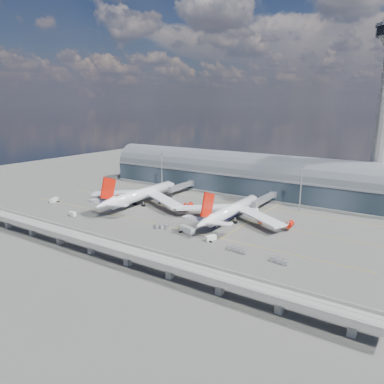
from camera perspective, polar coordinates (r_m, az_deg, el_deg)
The scene contains 20 objects.
ground at distance 197.94m, azimuth -3.05°, elevation -4.28°, with size 500.00×500.00×0.00m, color #474744.
taxi_lines at distance 215.27m, azimuth 0.47°, elevation -2.81°, with size 200.00×80.12×0.01m.
terminal at distance 259.95m, azimuth 7.26°, elevation 2.45°, with size 200.00×30.00×28.00m.
control_tower at distance 235.73m, azimuth 27.24°, elevation 9.89°, with size 19.00×19.00×103.00m.
guideway at distance 158.14m, azimuth -15.18°, elevation -7.30°, with size 220.00×8.50×7.20m.
floodlight_mast_left at distance 266.85m, azimuth -4.63°, elevation 3.30°, with size 3.00×0.70×25.70m.
floodlight_mast_right at distance 220.27m, azimuth 16.25°, elevation 0.68°, with size 3.00×0.70×25.70m.
airliner_left at distance 227.34m, azimuth -7.87°, elevation -0.40°, with size 69.83×73.35×22.36m.
airliner_right at distance 195.10m, azimuth 6.04°, elevation -2.90°, with size 64.24×67.13×21.33m.
jet_bridge_left at distance 255.60m, azimuth -1.45°, elevation 0.96°, with size 4.40×28.00×7.25m.
jet_bridge_right at distance 225.11m, azimuth 11.07°, elevation -0.98°, with size 4.40×32.00×7.25m.
service_truck_0 at distance 247.05m, azimuth -20.31°, elevation -1.20°, with size 4.54×7.08×2.79m.
service_truck_1 at distance 213.75m, azimuth -17.78°, elevation -3.22°, with size 4.49×2.33×2.56m.
service_truck_2 at distance 177.56m, azimuth -0.70°, elevation -5.77°, with size 9.28×5.15×3.23m.
service_truck_3 at distance 168.33m, azimuth 2.86°, elevation -7.02°, with size 3.84×5.54×2.50m.
service_truck_4 at distance 210.23m, azimuth 9.37°, elevation -2.92°, with size 3.40×5.95×3.29m.
service_truck_5 at distance 231.00m, azimuth -4.36°, elevation -1.33°, with size 5.28×6.69×3.06m.
cargo_train_0 at distance 184.73m, azimuth -4.68°, elevation -5.31°, with size 7.86×4.34×1.74m.
cargo_train_1 at distance 157.20m, azimuth 6.83°, elevation -8.79°, with size 9.51×2.63×1.57m.
cargo_train_2 at distance 149.49m, azimuth 13.12°, elevation -10.23°, with size 7.73×2.99×1.69m.
Camera 1 is at (113.46, -150.87, 59.55)m, focal length 35.00 mm.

